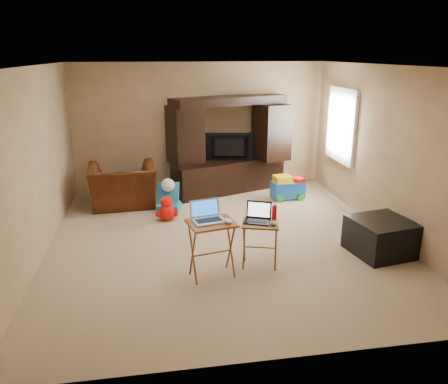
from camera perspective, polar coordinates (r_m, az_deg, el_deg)
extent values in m
plane|color=#C6AE89|center=(6.59, -0.29, -6.12)|extent=(5.50, 5.50, 0.00)
plane|color=silver|center=(6.02, -0.32, 16.18)|extent=(5.50, 5.50, 0.00)
plane|color=tan|center=(8.86, -3.15, 8.54)|extent=(5.00, 0.00, 5.00)
plane|color=tan|center=(3.62, 6.62, -5.35)|extent=(5.00, 0.00, 5.00)
plane|color=tan|center=(6.31, -23.39, 3.31)|extent=(0.00, 5.50, 5.50)
plane|color=tan|center=(7.02, 20.37, 5.01)|extent=(0.00, 5.50, 5.50)
plane|color=white|center=(8.34, 15.19, 8.42)|extent=(0.00, 1.20, 1.20)
cube|color=white|center=(8.33, 15.06, 8.42)|extent=(0.06, 1.14, 1.34)
cube|color=black|center=(8.59, 0.66, 6.15)|extent=(2.35, 1.33, 1.87)
imported|color=black|center=(8.56, 0.71, 5.84)|extent=(0.96, 0.27, 0.55)
imported|color=#491E0F|center=(8.07, -13.07, 0.80)|extent=(1.23, 1.09, 0.75)
cube|color=black|center=(6.42, 19.81, -5.51)|extent=(0.88, 0.88, 0.49)
cube|color=brown|center=(5.40, -1.59, -7.53)|extent=(0.63, 0.55, 0.72)
cube|color=#9A5F25|center=(5.69, 4.71, -6.84)|extent=(0.56, 0.49, 0.61)
cube|color=silver|center=(5.23, -2.01, -2.66)|extent=(0.44, 0.38, 0.24)
cube|color=black|center=(5.53, 4.37, -2.80)|extent=(0.40, 0.37, 0.24)
ellipsoid|color=silver|center=(5.20, 0.55, -3.83)|extent=(0.13, 0.17, 0.06)
ellipsoid|color=#45454A|center=(5.48, 6.42, -4.12)|extent=(0.12, 0.14, 0.05)
cylinder|color=red|center=(5.66, 6.59, -2.69)|extent=(0.06, 0.06, 0.19)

